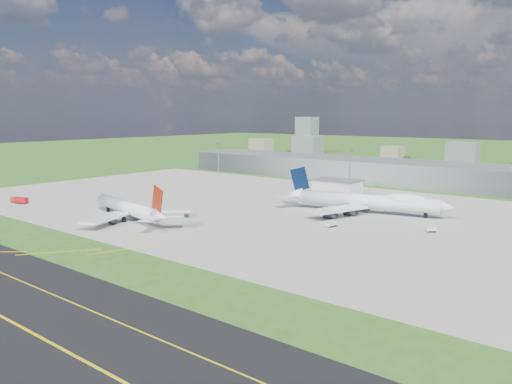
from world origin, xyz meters
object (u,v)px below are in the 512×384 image
Objects in this scene: crash_tender at (15,200)px; airliner_blue_quad at (368,201)px; airliner_red_twin at (130,209)px; van_white_near at (331,224)px; tug_yellow at (164,210)px; fire_truck at (21,201)px; van_white_far at (431,230)px.

airliner_blue_quad is at bearing 21.74° from crash_tender.
airliner_red_twin is 11.61× the size of crash_tender.
van_white_near is (1.44, -36.25, -4.44)m from airliner_blue_quad.
airliner_red_twin is 89.04m from van_white_near.
airliner_blue_quad is 36.55m from van_white_near.
airliner_blue_quad reaches higher than van_white_near.
crash_tender reaches higher than van_white_near.
crash_tender is 87.37m from tug_yellow.
fire_truck reaches higher than van_white_far.
airliner_red_twin is 84.05m from crash_tender.
fire_truck is 164.82m from van_white_near.
airliner_blue_quad is at bearing -11.68° from tug_yellow.
airliner_blue_quad reaches higher than crash_tender.
fire_truck reaches higher than van_white_near.
airliner_blue_quad is at bearing 112.43° from van_white_far.
van_white_far is (196.98, 71.09, -0.38)m from crash_tender.
tug_yellow is (81.07, 32.57, -0.59)m from crash_tender.
airliner_red_twin is 15.78× the size of van_white_far.
crash_tender is at bearing 160.10° from van_white_far.
airliner_red_twin is at bearing -132.58° from tug_yellow.
airliner_blue_quad is 10.35× the size of fire_truck.
van_white_near is at bearing 164.65° from van_white_far.
fire_truck is at bearing -161.82° from airliner_blue_quad.
tug_yellow is at bearing -72.08° from airliner_red_twin.
fire_truck is at bearing 120.34° from van_white_near.
van_white_far is at bearing -29.99° from tug_yellow.
van_white_near reaches higher than tug_yellow.
van_white_near is 39.71m from van_white_far.
airliner_red_twin is at bearing -9.28° from fire_truck.
tug_yellow is at bearing -155.43° from airliner_blue_quad.
van_white_far is at bearing -140.07° from airliner_red_twin.
fire_truck is 1.81× the size of van_white_far.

